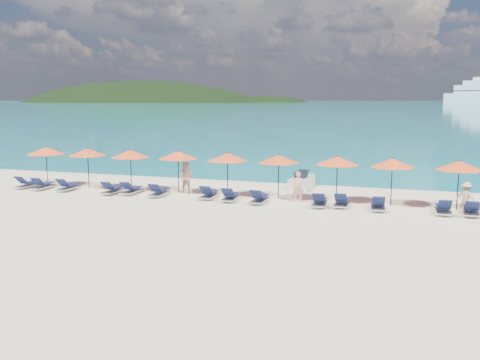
% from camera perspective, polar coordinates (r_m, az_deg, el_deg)
% --- Properties ---
extents(ground, '(1400.00, 1400.00, 0.00)m').
position_cam_1_polar(ground, '(22.57, -2.38, -4.11)').
color(ground, beige).
extents(sea, '(1600.00, 1300.00, 0.01)m').
position_cam_1_polar(sea, '(680.66, 17.67, 7.91)').
color(sea, '#1FA9B2').
rests_on(sea, ground).
extents(headland_main, '(374.00, 242.00, 126.50)m').
position_cam_1_polar(headland_main, '(640.95, -10.63, 4.75)').
color(headland_main, black).
rests_on(headland_main, ground).
extents(headland_small, '(162.00, 126.00, 85.50)m').
position_cam_1_polar(headland_small, '(602.97, 2.95, 4.93)').
color(headland_small, black).
rests_on(headland_small, ground).
extents(jetski, '(1.04, 2.69, 0.95)m').
position_cam_1_polar(jetski, '(30.15, 6.61, -0.14)').
color(jetski, silver).
rests_on(jetski, ground).
extents(beachgoer_a, '(0.58, 0.42, 1.50)m').
position_cam_1_polar(beachgoer_a, '(25.99, 6.23, -0.76)').
color(beachgoer_a, tan).
rests_on(beachgoer_a, ground).
extents(beachgoer_b, '(0.83, 0.49, 1.69)m').
position_cam_1_polar(beachgoer_b, '(28.38, -5.76, 0.24)').
color(beachgoer_b, tan).
rests_on(beachgoer_b, ground).
extents(beachgoer_c, '(1.01, 0.77, 1.41)m').
position_cam_1_polar(beachgoer_c, '(25.36, 22.96, -1.75)').
color(beachgoer_c, tan).
rests_on(beachgoer_c, ground).
extents(umbrella_0, '(2.10, 2.10, 2.28)m').
position_cam_1_polar(umbrella_0, '(32.71, -20.00, 2.95)').
color(umbrella_0, black).
rests_on(umbrella_0, ground).
extents(umbrella_1, '(2.10, 2.10, 2.28)m').
position_cam_1_polar(umbrella_1, '(31.16, -15.95, 2.88)').
color(umbrella_1, black).
rests_on(umbrella_1, ground).
extents(umbrella_2, '(2.10, 2.10, 2.28)m').
position_cam_1_polar(umbrella_2, '(29.68, -11.61, 2.76)').
color(umbrella_2, black).
rests_on(umbrella_2, ground).
extents(umbrella_3, '(2.10, 2.10, 2.28)m').
position_cam_1_polar(umbrella_3, '(28.61, -6.62, 2.66)').
color(umbrella_3, black).
rests_on(umbrella_3, ground).
extents(umbrella_4, '(2.10, 2.10, 2.28)m').
position_cam_1_polar(umbrella_4, '(27.48, -1.36, 2.47)').
color(umbrella_4, black).
rests_on(umbrella_4, ground).
extents(umbrella_5, '(2.10, 2.10, 2.28)m').
position_cam_1_polar(umbrella_5, '(26.68, 4.14, 2.26)').
color(umbrella_5, black).
rests_on(umbrella_5, ground).
extents(umbrella_6, '(2.10, 2.10, 2.28)m').
position_cam_1_polar(umbrella_6, '(26.27, 10.35, 2.04)').
color(umbrella_6, black).
rests_on(umbrella_6, ground).
extents(umbrella_7, '(2.10, 2.10, 2.28)m').
position_cam_1_polar(umbrella_7, '(25.94, 15.95, 1.76)').
color(umbrella_7, black).
rests_on(umbrella_7, ground).
extents(umbrella_8, '(2.10, 2.10, 2.28)m').
position_cam_1_polar(umbrella_8, '(25.90, 22.34, 1.43)').
color(umbrella_8, black).
rests_on(umbrella_8, ground).
extents(lounger_0, '(0.64, 1.71, 0.66)m').
position_cam_1_polar(lounger_0, '(32.38, -21.72, -0.38)').
color(lounger_0, silver).
rests_on(lounger_0, ground).
extents(lounger_1, '(0.79, 1.75, 0.66)m').
position_cam_1_polar(lounger_1, '(31.55, -20.26, -0.52)').
color(lounger_1, silver).
rests_on(lounger_1, ground).
extents(lounger_2, '(0.74, 1.74, 0.66)m').
position_cam_1_polar(lounger_2, '(30.70, -17.89, -0.65)').
color(lounger_2, silver).
rests_on(lounger_2, ground).
extents(lounger_3, '(0.69, 1.73, 0.66)m').
position_cam_1_polar(lounger_3, '(29.03, -13.44, -0.98)').
color(lounger_3, silver).
rests_on(lounger_3, ground).
extents(lounger_4, '(0.69, 1.72, 0.66)m').
position_cam_1_polar(lounger_4, '(28.75, -11.50, -1.01)').
color(lounger_4, silver).
rests_on(lounger_4, ground).
extents(lounger_5, '(0.76, 1.75, 0.66)m').
position_cam_1_polar(lounger_5, '(27.84, -8.65, -1.25)').
color(lounger_5, silver).
rests_on(lounger_5, ground).
extents(lounger_6, '(0.73, 1.74, 0.66)m').
position_cam_1_polar(lounger_6, '(26.95, -3.32, -1.50)').
color(lounger_6, silver).
rests_on(lounger_6, ground).
extents(lounger_7, '(0.79, 1.75, 0.66)m').
position_cam_1_polar(lounger_7, '(26.30, -1.06, -1.74)').
color(lounger_7, silver).
rests_on(lounger_7, ground).
extents(lounger_8, '(0.62, 1.70, 0.66)m').
position_cam_1_polar(lounger_8, '(25.76, 2.09, -1.96)').
color(lounger_8, silver).
rests_on(lounger_8, ground).
extents(lounger_9, '(0.74, 1.74, 0.66)m').
position_cam_1_polar(lounger_9, '(25.23, 8.50, -2.29)').
color(lounger_9, silver).
rests_on(lounger_9, ground).
extents(lounger_10, '(0.64, 1.71, 0.66)m').
position_cam_1_polar(lounger_10, '(25.34, 10.81, -2.30)').
color(lounger_10, silver).
rests_on(lounger_10, ground).
extents(lounger_11, '(0.77, 1.75, 0.66)m').
position_cam_1_polar(lounger_11, '(24.95, 14.51, -2.59)').
color(lounger_11, silver).
rests_on(lounger_11, ground).
extents(lounger_12, '(0.71, 1.73, 0.66)m').
position_cam_1_polar(lounger_12, '(24.99, 20.86, -2.87)').
color(lounger_12, silver).
rests_on(lounger_12, ground).
extents(lounger_13, '(0.70, 1.73, 0.66)m').
position_cam_1_polar(lounger_13, '(25.13, 23.44, -2.96)').
color(lounger_13, silver).
rests_on(lounger_13, ground).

